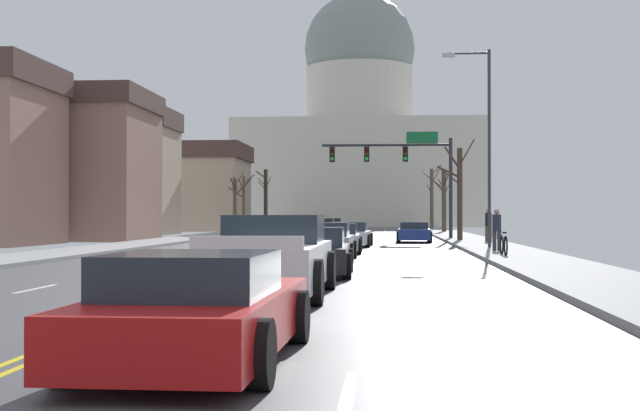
{
  "coord_description": "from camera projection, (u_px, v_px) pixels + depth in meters",
  "views": [
    {
      "loc": [
        3.85,
        -36.84,
        1.55
      ],
      "look_at": [
        -1.55,
        32.73,
        2.27
      ],
      "focal_mm": 49.62,
      "sensor_mm": 36.0,
      "label": 1
    }
  ],
  "objects": [
    {
      "name": "ground",
      "position": [
        296.0,
        251.0,
        37.01
      ],
      "size": [
        20.0,
        180.0,
        0.2
      ],
      "color": "#4B4B50"
    },
    {
      "name": "signal_gantry",
      "position": [
        403.0,
        162.0,
        53.53
      ],
      "size": [
        7.91,
        0.41,
        6.43
      ],
      "color": "#28282D",
      "rests_on": "ground"
    },
    {
      "name": "street_lamp_right",
      "position": [
        484.0,
        132.0,
        38.21
      ],
      "size": [
        2.09,
        0.24,
        8.56
      ],
      "color": "#333338",
      "rests_on": "ground"
    },
    {
      "name": "capitol_building",
      "position": [
        360.0,
        136.0,
        117.85
      ],
      "size": [
        31.7,
        20.01,
        33.49
      ],
      "color": "beige",
      "rests_on": "ground"
    },
    {
      "name": "sedan_near_00",
      "position": [
        414.0,
        233.0,
        49.4
      ],
      "size": [
        2.01,
        4.24,
        1.14
      ],
      "color": "navy",
      "rests_on": "ground"
    },
    {
      "name": "sedan_near_01",
      "position": [
        350.0,
        235.0,
        42.84
      ],
      "size": [
        2.21,
        4.52,
        1.19
      ],
      "color": "silver",
      "rests_on": "ground"
    },
    {
      "name": "sedan_near_02",
      "position": [
        337.0,
        239.0,
        35.51
      ],
      "size": [
        2.05,
        4.53,
        1.2
      ],
      "color": "#9EA3A8",
      "rests_on": "ground"
    },
    {
      "name": "sedan_near_03",
      "position": [
        326.0,
        243.0,
        29.78
      ],
      "size": [
        1.94,
        4.23,
        1.28
      ],
      "color": "#9EA3A8",
      "rests_on": "ground"
    },
    {
      "name": "sedan_near_04",
      "position": [
        313.0,
        253.0,
        22.44
      ],
      "size": [
        2.05,
        4.49,
        1.23
      ],
      "color": "black",
      "rests_on": "ground"
    },
    {
      "name": "pickup_truck_near_05",
      "position": [
        271.0,
        259.0,
        16.8
      ],
      "size": [
        2.28,
        5.45,
        1.54
      ],
      "color": "silver",
      "rests_on": "ground"
    },
    {
      "name": "sedan_near_06",
      "position": [
        197.0,
        311.0,
        9.24
      ],
      "size": [
        2.05,
        4.66,
        1.16
      ],
      "color": "#B71414",
      "rests_on": "ground"
    },
    {
      "name": "sedan_oncoming_00",
      "position": [
        308.0,
        228.0,
        61.85
      ],
      "size": [
        2.05,
        4.28,
        1.22
      ],
      "color": "#B71414",
      "rests_on": "ground"
    },
    {
      "name": "sedan_oncoming_01",
      "position": [
        324.0,
        226.0,
        75.67
      ],
      "size": [
        2.04,
        4.43,
        1.19
      ],
      "color": "black",
      "rests_on": "ground"
    },
    {
      "name": "sedan_oncoming_02",
      "position": [
        332.0,
        225.0,
        85.83
      ],
      "size": [
        2.18,
        4.47,
        1.19
      ],
      "color": "#B71414",
      "rests_on": "ground"
    },
    {
      "name": "sedan_oncoming_03",
      "position": [
        306.0,
        223.0,
        99.1
      ],
      "size": [
        2.14,
        4.7,
        1.16
      ],
      "color": "#6B6056",
      "rests_on": "ground"
    },
    {
      "name": "flank_building_00",
      "position": [
        70.0,
        165.0,
        53.37
      ],
      "size": [
        9.68,
        8.09,
        9.04
      ],
      "color": "#8C6656",
      "rests_on": "ground"
    },
    {
      "name": "flank_building_01",
      "position": [
        172.0,
        187.0,
        84.52
      ],
      "size": [
        14.44,
        9.89,
        8.25
      ],
      "color": "tan",
      "rests_on": "ground"
    },
    {
      "name": "flank_building_03",
      "position": [
        116.0,
        172.0,
        69.23
      ],
      "size": [
        9.38,
        6.54,
        9.7
      ],
      "color": "tan",
      "rests_on": "ground"
    },
    {
      "name": "bare_tree_00",
      "position": [
        444.0,
        200.0,
        73.98
      ],
      "size": [
        2.04,
        2.32,
        5.1
      ],
      "color": "#4C3D2D",
      "rests_on": "ground"
    },
    {
      "name": "bare_tree_01",
      "position": [
        235.0,
        201.0,
        68.47
      ],
      "size": [
        1.62,
        2.34,
        4.74
      ],
      "color": "brown",
      "rests_on": "ground"
    },
    {
      "name": "bare_tree_02",
      "position": [
        432.0,
        197.0,
        88.48
      ],
      "size": [
        2.06,
        2.01,
        6.52
      ],
      "color": "brown",
      "rests_on": "ground"
    },
    {
      "name": "bare_tree_03",
      "position": [
        266.0,
        198.0,
        87.23
      ],
      "size": [
        1.37,
        2.55,
        5.88
      ],
      "color": "#423328",
      "rests_on": "ground"
    },
    {
      "name": "bare_tree_04",
      "position": [
        459.0,
        191.0,
        49.24
      ],
      "size": [
        2.0,
        1.71,
        5.51
      ],
      "color": "#423328",
      "rests_on": "ground"
    },
    {
      "name": "bare_tree_05",
      "position": [
        243.0,
        200.0,
        75.72
      ],
      "size": [
        1.94,
        3.02,
        4.92
      ],
      "color": "brown",
      "rests_on": "ground"
    },
    {
      "name": "pedestrian_00",
      "position": [
        497.0,
        228.0,
        34.51
      ],
      "size": [
        0.35,
        0.34,
        1.63
      ],
      "color": "#33333D",
      "rests_on": "ground"
    },
    {
      "name": "pedestrian_01",
      "position": [
        488.0,
        223.0,
        45.6
      ],
      "size": [
        0.35,
        0.34,
        1.73
      ],
      "color": "#4C4238",
      "rests_on": "ground"
    },
    {
      "name": "bicycle_parked",
      "position": [
        504.0,
        245.0,
        30.58
      ],
      "size": [
        0.12,
        1.77,
        0.85
      ],
      "color": "black",
      "rests_on": "ground"
    }
  ]
}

